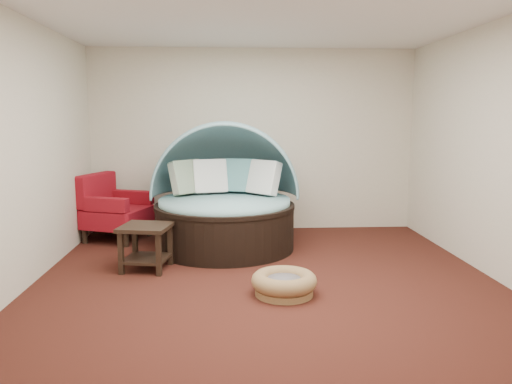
{
  "coord_description": "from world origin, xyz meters",
  "views": [
    {
      "loc": [
        -0.42,
        -5.27,
        1.76
      ],
      "look_at": [
        -0.07,
        0.6,
        0.87
      ],
      "focal_mm": 35.0,
      "sensor_mm": 36.0,
      "label": 1
    }
  ],
  "objects": [
    {
      "name": "wall_front",
      "position": [
        0.0,
        -2.5,
        1.4
      ],
      "size": [
        5.0,
        0.0,
        5.0
      ],
      "primitive_type": "plane",
      "rotation": [
        -1.57,
        0.0,
        0.0
      ],
      "color": "beige",
      "rests_on": "floor"
    },
    {
      "name": "wall_left",
      "position": [
        -2.5,
        0.0,
        1.4
      ],
      "size": [
        0.0,
        5.0,
        5.0
      ],
      "primitive_type": "plane",
      "rotation": [
        1.57,
        0.0,
        1.57
      ],
      "color": "beige",
      "rests_on": "floor"
    },
    {
      "name": "wall_right",
      "position": [
        2.5,
        0.0,
        1.4
      ],
      "size": [
        0.0,
        5.0,
        5.0
      ],
      "primitive_type": "plane",
      "rotation": [
        1.57,
        0.0,
        -1.57
      ],
      "color": "beige",
      "rests_on": "floor"
    },
    {
      "name": "wall_back",
      "position": [
        0.0,
        2.5,
        1.4
      ],
      "size": [
        5.0,
        0.0,
        5.0
      ],
      "primitive_type": "plane",
      "rotation": [
        1.57,
        0.0,
        0.0
      ],
      "color": "beige",
      "rests_on": "floor"
    },
    {
      "name": "ceiling",
      "position": [
        0.0,
        0.0,
        2.8
      ],
      "size": [
        5.0,
        5.0,
        0.0
      ],
      "primitive_type": "plane",
      "rotation": [
        3.14,
        0.0,
        0.0
      ],
      "color": "white",
      "rests_on": "wall_back"
    },
    {
      "name": "canopy_daybed",
      "position": [
        -0.45,
        1.41,
        0.79
      ],
      "size": [
        2.04,
        1.91,
        1.71
      ],
      "rotation": [
        0.0,
        0.0,
        -0.03
      ],
      "color": "black",
      "rests_on": "floor"
    },
    {
      "name": "red_armchair",
      "position": [
        -2.06,
        1.91,
        0.44
      ],
      "size": [
        1.04,
        1.04,
        0.96
      ],
      "rotation": [
        0.0,
        0.0,
        -0.35
      ],
      "color": "black",
      "rests_on": "floor"
    },
    {
      "name": "floor",
      "position": [
        0.0,
        0.0,
        0.0
      ],
      "size": [
        5.0,
        5.0,
        0.0
      ],
      "primitive_type": "plane",
      "color": "#401912",
      "rests_on": "ground"
    },
    {
      "name": "pet_basket",
      "position": [
        0.14,
        -0.51,
        0.12
      ],
      "size": [
        0.79,
        0.79,
        0.23
      ],
      "rotation": [
        0.0,
        0.0,
        -0.22
      ],
      "color": "olive",
      "rests_on": "floor"
    },
    {
      "name": "side_table",
      "position": [
        -1.36,
        0.42,
        0.34
      ],
      "size": [
        0.64,
        0.64,
        0.53
      ],
      "rotation": [
        0.0,
        0.0,
        -0.18
      ],
      "color": "black",
      "rests_on": "floor"
    }
  ]
}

